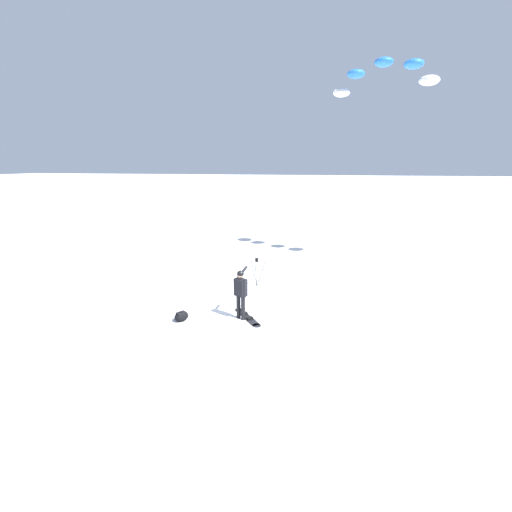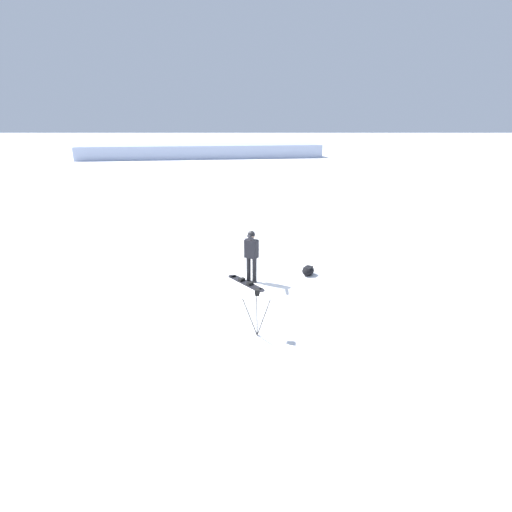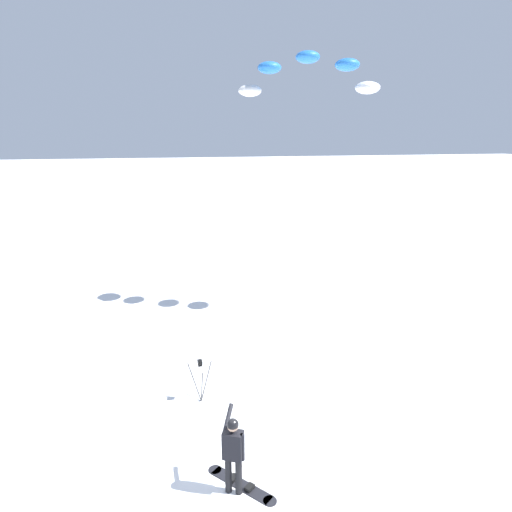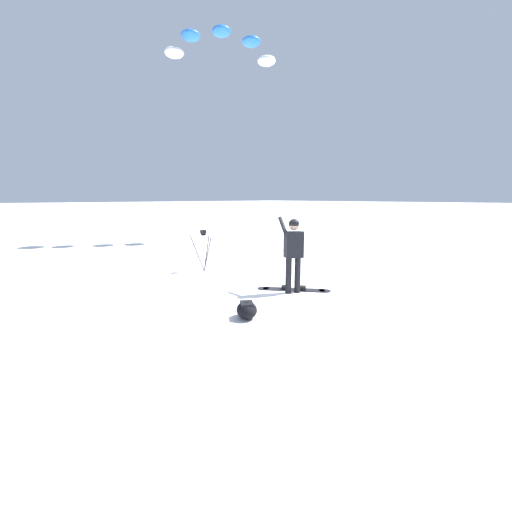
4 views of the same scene
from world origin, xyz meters
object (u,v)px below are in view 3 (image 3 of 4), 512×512
at_px(snowboard, 241,484).
at_px(traction_kite, 307,74).
at_px(snowboarder, 233,448).
at_px(camera_tripod, 200,372).

relative_size(snowboard, traction_kite, 0.28).
bearing_deg(snowboard, traction_kite, -117.88).
height_order(snowboarder, camera_tripod, snowboarder).
bearing_deg(snowboard, snowboarder, 35.03).
xyz_separation_m(snowboarder, camera_tripod, (0.17, -3.40, -0.16)).
bearing_deg(snowboarder, camera_tripod, -87.07).
bearing_deg(snowboarder, snowboard, -144.97).
relative_size(snowboarder, camera_tripod, 1.40).
distance_m(snowboarder, snowboard, 1.06).
xyz_separation_m(snowboard, camera_tripod, (0.36, -3.27, 0.87)).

